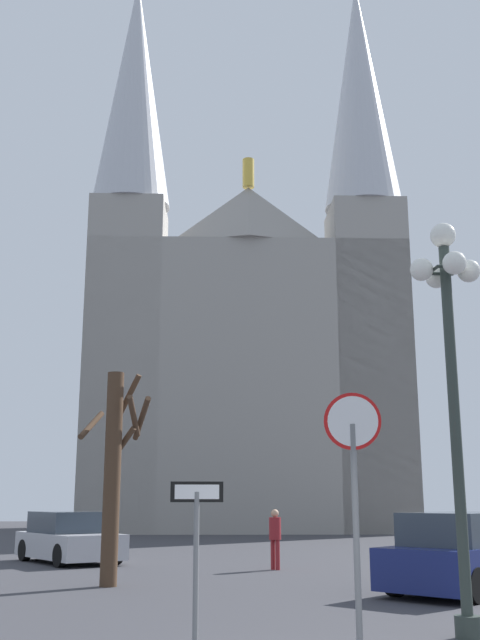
# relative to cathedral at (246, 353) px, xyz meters

# --- Properties ---
(cathedral) EXTENTS (19.69, 15.37, 35.85)m
(cathedral) POSITION_rel_cathedral_xyz_m (0.00, 0.00, 0.00)
(cathedral) COLOR gray
(cathedral) RESTS_ON ground
(stop_sign) EXTENTS (0.72, 0.21, 3.17)m
(stop_sign) POSITION_rel_cathedral_xyz_m (-2.81, -37.54, -8.67)
(stop_sign) COLOR slate
(stop_sign) RESTS_ON ground
(one_way_arrow_sign) EXTENTS (0.67, 0.07, 2.06)m
(one_way_arrow_sign) POSITION_rel_cathedral_xyz_m (-4.76, -37.22, -9.52)
(one_way_arrow_sign) COLOR slate
(one_way_arrow_sign) RESTS_ON ground
(street_lamp) EXTENTS (1.08, 1.08, 5.96)m
(street_lamp) POSITION_rel_cathedral_xyz_m (-1.02, -36.43, -6.91)
(street_lamp) COLOR #2D3833
(street_lamp) RESTS_ON ground
(bare_tree) EXTENTS (1.61, 1.39, 4.68)m
(bare_tree) POSITION_rel_cathedral_xyz_m (-6.27, -29.51, -8.34)
(bare_tree) COLOR #473323
(bare_tree) RESTS_ON ground
(parked_car_near_navy) EXTENTS (4.61, 4.37, 1.58)m
(parked_car_near_navy) POSITION_rel_cathedral_xyz_m (1.04, -31.46, -10.13)
(parked_car_near_navy) COLOR navy
(parked_car_near_navy) RESTS_ON ground
(parked_car_far_silver) EXTENTS (3.64, 4.47, 1.47)m
(parked_car_far_silver) POSITION_rel_cathedral_xyz_m (-7.90, -23.02, -10.18)
(parked_car_far_silver) COLOR #B7B7BC
(parked_car_far_silver) RESTS_ON ground
(pedestrian_walking) EXTENTS (0.32, 0.32, 1.57)m
(pedestrian_walking) POSITION_rel_cathedral_xyz_m (-2.11, -25.98, -9.92)
(pedestrian_walking) COLOR maroon
(pedestrian_walking) RESTS_ON ground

